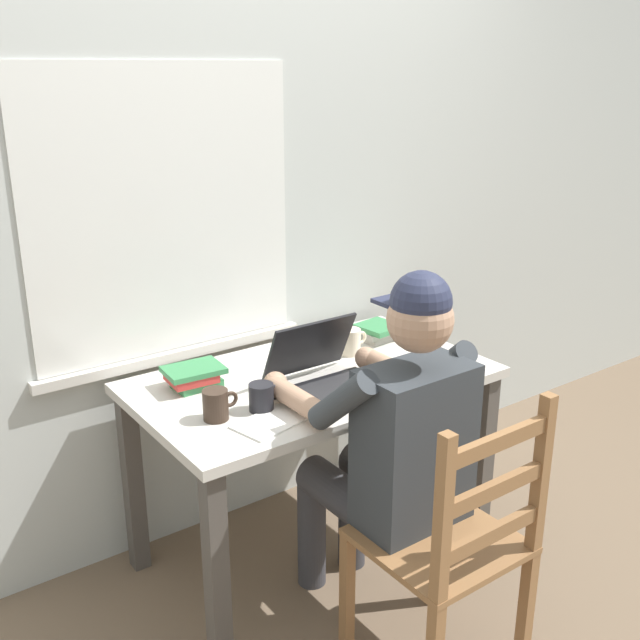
{
  "coord_description": "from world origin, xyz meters",
  "views": [
    {
      "loc": [
        -1.39,
        -1.96,
        1.76
      ],
      "look_at": [
        -0.0,
        -0.05,
        0.95
      ],
      "focal_mm": 41.94,
      "sensor_mm": 36.0,
      "label": 1
    }
  ],
  "objects_px": {
    "desk": "(313,403)",
    "seated_person": "(391,439)",
    "book_stack_side": "(379,332)",
    "wooden_chair": "(453,545)",
    "laptop": "(326,373)",
    "computer_mouse": "(389,368)",
    "book_stack_main": "(194,376)",
    "coffee_mug_dark": "(262,397)",
    "coffee_mug_white": "(350,341)",
    "coffee_mug_spare": "(216,405)"
  },
  "relations": [
    {
      "from": "wooden_chair",
      "to": "coffee_mug_dark",
      "type": "height_order",
      "value": "wooden_chair"
    },
    {
      "from": "seated_person",
      "to": "book_stack_main",
      "type": "bearing_deg",
      "value": 121.9
    },
    {
      "from": "computer_mouse",
      "to": "book_stack_side",
      "type": "bearing_deg",
      "value": 55.66
    },
    {
      "from": "wooden_chair",
      "to": "coffee_mug_dark",
      "type": "xyz_separation_m",
      "value": [
        -0.27,
        0.58,
        0.32
      ]
    },
    {
      "from": "seated_person",
      "to": "desk",
      "type": "bearing_deg",
      "value": 87.99
    },
    {
      "from": "desk",
      "to": "seated_person",
      "type": "relative_size",
      "value": 1.01
    },
    {
      "from": "coffee_mug_dark",
      "to": "book_stack_side",
      "type": "height_order",
      "value": "coffee_mug_dark"
    },
    {
      "from": "coffee_mug_spare",
      "to": "book_stack_main",
      "type": "relative_size",
      "value": 0.58
    },
    {
      "from": "computer_mouse",
      "to": "book_stack_main",
      "type": "relative_size",
      "value": 0.49
    },
    {
      "from": "coffee_mug_dark",
      "to": "book_stack_main",
      "type": "relative_size",
      "value": 0.58
    },
    {
      "from": "computer_mouse",
      "to": "coffee_mug_white",
      "type": "xyz_separation_m",
      "value": [
        0.0,
        0.22,
        0.03
      ]
    },
    {
      "from": "seated_person",
      "to": "wooden_chair",
      "type": "distance_m",
      "value": 0.36
    },
    {
      "from": "wooden_chair",
      "to": "coffee_mug_white",
      "type": "xyz_separation_m",
      "value": [
        0.25,
        0.8,
        0.33
      ]
    },
    {
      "from": "desk",
      "to": "coffee_mug_white",
      "type": "height_order",
      "value": "coffee_mug_white"
    },
    {
      "from": "desk",
      "to": "computer_mouse",
      "type": "relative_size",
      "value": 12.34
    },
    {
      "from": "wooden_chair",
      "to": "coffee_mug_spare",
      "type": "bearing_deg",
      "value": 124.36
    },
    {
      "from": "coffee_mug_spare",
      "to": "laptop",
      "type": "bearing_deg",
      "value": -0.55
    },
    {
      "from": "laptop",
      "to": "book_stack_side",
      "type": "distance_m",
      "value": 0.5
    },
    {
      "from": "wooden_chair",
      "to": "book_stack_side",
      "type": "distance_m",
      "value": 1.01
    },
    {
      "from": "book_stack_side",
      "to": "wooden_chair",
      "type": "bearing_deg",
      "value": -117.03
    },
    {
      "from": "book_stack_main",
      "to": "coffee_mug_dark",
      "type": "bearing_deg",
      "value": -71.76
    },
    {
      "from": "coffee_mug_spare",
      "to": "wooden_chair",
      "type": "bearing_deg",
      "value": -55.64
    },
    {
      "from": "coffee_mug_dark",
      "to": "book_stack_side",
      "type": "bearing_deg",
      "value": 20.92
    },
    {
      "from": "computer_mouse",
      "to": "coffee_mug_spare",
      "type": "relative_size",
      "value": 0.86
    },
    {
      "from": "desk",
      "to": "book_stack_side",
      "type": "distance_m",
      "value": 0.46
    },
    {
      "from": "desk",
      "to": "wooden_chair",
      "type": "relative_size",
      "value": 1.34
    },
    {
      "from": "desk",
      "to": "computer_mouse",
      "type": "xyz_separation_m",
      "value": [
        0.23,
        -0.14,
        0.12
      ]
    },
    {
      "from": "computer_mouse",
      "to": "coffee_mug_spare",
      "type": "bearing_deg",
      "value": 176.91
    },
    {
      "from": "computer_mouse",
      "to": "book_stack_main",
      "type": "distance_m",
      "value": 0.68
    },
    {
      "from": "laptop",
      "to": "coffee_mug_white",
      "type": "height_order",
      "value": "laptop"
    },
    {
      "from": "desk",
      "to": "coffee_mug_dark",
      "type": "distance_m",
      "value": 0.35
    },
    {
      "from": "computer_mouse",
      "to": "coffee_mug_dark",
      "type": "bearing_deg",
      "value": 179.2
    },
    {
      "from": "laptop",
      "to": "coffee_mug_dark",
      "type": "height_order",
      "value": "laptop"
    },
    {
      "from": "coffee_mug_white",
      "to": "coffee_mug_dark",
      "type": "distance_m",
      "value": 0.57
    },
    {
      "from": "laptop",
      "to": "coffee_mug_white",
      "type": "xyz_separation_m",
      "value": [
        0.25,
        0.19,
        -0.0
      ]
    },
    {
      "from": "coffee_mug_white",
      "to": "book_stack_main",
      "type": "xyz_separation_m",
      "value": [
        -0.62,
        0.07,
        -0.01
      ]
    },
    {
      "from": "desk",
      "to": "book_stack_side",
      "type": "height_order",
      "value": "book_stack_side"
    },
    {
      "from": "computer_mouse",
      "to": "book_stack_side",
      "type": "relative_size",
      "value": 0.6
    },
    {
      "from": "desk",
      "to": "laptop",
      "type": "relative_size",
      "value": 3.74
    },
    {
      "from": "wooden_chair",
      "to": "laptop",
      "type": "distance_m",
      "value": 0.69
    },
    {
      "from": "seated_person",
      "to": "computer_mouse",
      "type": "distance_m",
      "value": 0.39
    },
    {
      "from": "laptop",
      "to": "book_stack_main",
      "type": "distance_m",
      "value": 0.45
    },
    {
      "from": "wooden_chair",
      "to": "coffee_mug_white",
      "type": "distance_m",
      "value": 0.9
    },
    {
      "from": "desk",
      "to": "coffee_mug_spare",
      "type": "bearing_deg",
      "value": -166.69
    },
    {
      "from": "wooden_chair",
      "to": "laptop",
      "type": "bearing_deg",
      "value": 90.33
    },
    {
      "from": "coffee_mug_spare",
      "to": "coffee_mug_dark",
      "type": "bearing_deg",
      "value": -11.06
    },
    {
      "from": "laptop",
      "to": "book_stack_main",
      "type": "bearing_deg",
      "value": 144.39
    },
    {
      "from": "laptop",
      "to": "computer_mouse",
      "type": "xyz_separation_m",
      "value": [
        0.25,
        -0.03,
        -0.03
      ]
    },
    {
      "from": "coffee_mug_white",
      "to": "coffee_mug_spare",
      "type": "bearing_deg",
      "value": -164.23
    },
    {
      "from": "book_stack_side",
      "to": "laptop",
      "type": "bearing_deg",
      "value": -150.73
    }
  ]
}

